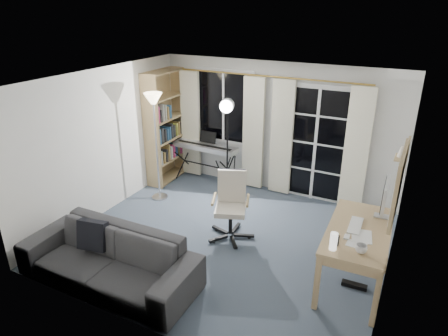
{
  "coord_description": "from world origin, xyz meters",
  "views": [
    {
      "loc": [
        2.32,
        -4.62,
        3.34
      ],
      "look_at": [
        -0.22,
        0.35,
        1.0
      ],
      "focal_mm": 32.0,
      "sensor_mm": 36.0,
      "label": 1
    }
  ],
  "objects_px": {
    "torchiere_lamp": "(154,115)",
    "desk": "(358,236)",
    "keyboard_piano": "(205,148)",
    "monitor": "(385,196)",
    "studio_light": "(227,117)",
    "office_chair": "(231,199)",
    "sofa": "(107,251)",
    "mug": "(361,248)",
    "bookshelf": "(164,130)"
  },
  "relations": [
    {
      "from": "torchiere_lamp",
      "to": "studio_light",
      "type": "relative_size",
      "value": 1.05
    },
    {
      "from": "mug",
      "to": "office_chair",
      "type": "bearing_deg",
      "value": 157.47
    },
    {
      "from": "mug",
      "to": "sofa",
      "type": "bearing_deg",
      "value": -162.43
    },
    {
      "from": "torchiere_lamp",
      "to": "monitor",
      "type": "relative_size",
      "value": 3.46
    },
    {
      "from": "studio_light",
      "to": "desk",
      "type": "distance_m",
      "value": 3.11
    },
    {
      "from": "keyboard_piano",
      "to": "sofa",
      "type": "distance_m",
      "value": 3.28
    },
    {
      "from": "desk",
      "to": "bookshelf",
      "type": "bearing_deg",
      "value": 155.95
    },
    {
      "from": "studio_light",
      "to": "sofa",
      "type": "distance_m",
      "value": 3.13
    },
    {
      "from": "studio_light",
      "to": "office_chair",
      "type": "relative_size",
      "value": 1.8
    },
    {
      "from": "keyboard_piano",
      "to": "monitor",
      "type": "height_order",
      "value": "monitor"
    },
    {
      "from": "studio_light",
      "to": "mug",
      "type": "bearing_deg",
      "value": -53.08
    },
    {
      "from": "torchiere_lamp",
      "to": "sofa",
      "type": "bearing_deg",
      "value": -69.62
    },
    {
      "from": "bookshelf",
      "to": "studio_light",
      "type": "distance_m",
      "value": 1.49
    },
    {
      "from": "torchiere_lamp",
      "to": "studio_light",
      "type": "distance_m",
      "value": 1.25
    },
    {
      "from": "keyboard_piano",
      "to": "office_chair",
      "type": "bearing_deg",
      "value": -47.22
    },
    {
      "from": "studio_light",
      "to": "monitor",
      "type": "relative_size",
      "value": 3.28
    },
    {
      "from": "torchiere_lamp",
      "to": "sofa",
      "type": "relative_size",
      "value": 0.83
    },
    {
      "from": "sofa",
      "to": "monitor",
      "type": "bearing_deg",
      "value": 31.01
    },
    {
      "from": "studio_light",
      "to": "desk",
      "type": "height_order",
      "value": "studio_light"
    },
    {
      "from": "torchiere_lamp",
      "to": "desk",
      "type": "xyz_separation_m",
      "value": [
        3.6,
        -0.82,
        -0.88
      ]
    },
    {
      "from": "sofa",
      "to": "bookshelf",
      "type": "bearing_deg",
      "value": 111.12
    },
    {
      "from": "keyboard_piano",
      "to": "studio_light",
      "type": "distance_m",
      "value": 1.02
    },
    {
      "from": "torchiere_lamp",
      "to": "mug",
      "type": "bearing_deg",
      "value": -19.69
    },
    {
      "from": "bookshelf",
      "to": "desk",
      "type": "xyz_separation_m",
      "value": [
        4.01,
        -1.62,
        -0.35
      ]
    },
    {
      "from": "office_chair",
      "to": "monitor",
      "type": "bearing_deg",
      "value": -17.88
    },
    {
      "from": "monitor",
      "to": "keyboard_piano",
      "type": "bearing_deg",
      "value": 155.82
    },
    {
      "from": "torchiere_lamp",
      "to": "monitor",
      "type": "height_order",
      "value": "torchiere_lamp"
    },
    {
      "from": "bookshelf",
      "to": "studio_light",
      "type": "relative_size",
      "value": 1.18
    },
    {
      "from": "sofa",
      "to": "mug",
      "type": "bearing_deg",
      "value": 16.52
    },
    {
      "from": "bookshelf",
      "to": "studio_light",
      "type": "xyz_separation_m",
      "value": [
        1.42,
        -0.09,
        0.45
      ]
    },
    {
      "from": "desk",
      "to": "mug",
      "type": "relative_size",
      "value": 11.57
    },
    {
      "from": "monitor",
      "to": "sofa",
      "type": "distance_m",
      "value": 3.56
    },
    {
      "from": "office_chair",
      "to": "mug",
      "type": "distance_m",
      "value": 2.18
    },
    {
      "from": "bookshelf",
      "to": "monitor",
      "type": "height_order",
      "value": "bookshelf"
    },
    {
      "from": "torchiere_lamp",
      "to": "keyboard_piano",
      "type": "xyz_separation_m",
      "value": [
        0.4,
        1.01,
        -0.84
      ]
    },
    {
      "from": "monitor",
      "to": "sofa",
      "type": "height_order",
      "value": "monitor"
    },
    {
      "from": "bookshelf",
      "to": "keyboard_piano",
      "type": "distance_m",
      "value": 0.89
    },
    {
      "from": "bookshelf",
      "to": "office_chair",
      "type": "bearing_deg",
      "value": -33.93
    },
    {
      "from": "mug",
      "to": "bookshelf",
      "type": "bearing_deg",
      "value": 152.65
    },
    {
      "from": "office_chair",
      "to": "monitor",
      "type": "relative_size",
      "value": 1.83
    },
    {
      "from": "bookshelf",
      "to": "sofa",
      "type": "bearing_deg",
      "value": -70.19
    },
    {
      "from": "studio_light",
      "to": "desk",
      "type": "bearing_deg",
      "value": -46.64
    },
    {
      "from": "studio_light",
      "to": "mug",
      "type": "relative_size",
      "value": 14.44
    },
    {
      "from": "office_chair",
      "to": "desk",
      "type": "height_order",
      "value": "office_chair"
    },
    {
      "from": "bookshelf",
      "to": "sofa",
      "type": "distance_m",
      "value": 3.33
    },
    {
      "from": "sofa",
      "to": "desk",
      "type": "bearing_deg",
      "value": 25.9
    },
    {
      "from": "keyboard_piano",
      "to": "monitor",
      "type": "xyz_separation_m",
      "value": [
        3.4,
        -1.39,
        0.35
      ]
    },
    {
      "from": "studio_light",
      "to": "office_chair",
      "type": "height_order",
      "value": "studio_light"
    },
    {
      "from": "bookshelf",
      "to": "desk",
      "type": "distance_m",
      "value": 4.34
    },
    {
      "from": "desk",
      "to": "mug",
      "type": "height_order",
      "value": "mug"
    }
  ]
}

